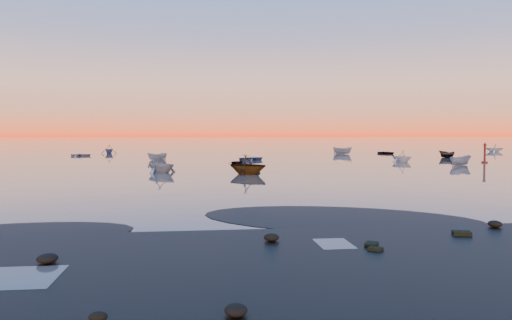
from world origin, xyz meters
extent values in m
plane|color=#615651|center=(0.00, 100.00, 0.00)|extent=(600.00, 600.00, 0.00)
imported|color=slate|center=(27.53, 36.70, 0.00)|extent=(2.95, 4.08, 1.30)
imported|color=silver|center=(23.05, 44.98, 0.00)|extent=(3.95, 3.16, 1.26)
cylinder|color=#4F1511|center=(33.93, 41.60, 0.05)|extent=(0.85, 0.85, 0.28)
cylinder|color=#4F1511|center=(33.93, 41.60, 1.23)|extent=(0.30, 0.30, 2.46)
cone|color=#4F1511|center=(33.93, 41.60, 2.70)|extent=(0.57, 0.57, 0.47)
camera|label=1|loc=(-6.96, -24.79, 4.37)|focal=35.00mm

